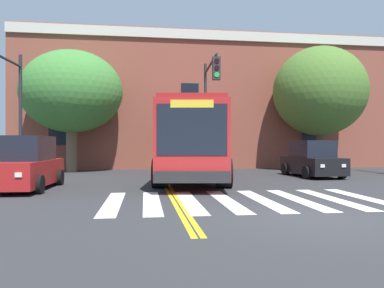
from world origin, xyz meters
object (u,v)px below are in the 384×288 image
at_px(car_white_behind_bus, 182,155).
at_px(traffic_light_far_corner, 10,94).
at_px(street_tree_curbside_large, 319,91).
at_px(car_black_far_lane, 312,160).
at_px(city_bus, 192,141).
at_px(car_red_near_lane, 25,165).
at_px(street_tree_curbside_small, 72,92).
at_px(traffic_light_overhead, 209,95).

xyz_separation_m(car_white_behind_bus, traffic_light_far_corner, (-8.52, -8.20, 2.97)).
relative_size(car_white_behind_bus, traffic_light_far_corner, 0.65).
xyz_separation_m(car_white_behind_bus, street_tree_curbside_large, (7.96, -4.23, 3.94)).
bearing_deg(car_black_far_lane, street_tree_curbside_large, 59.36).
xyz_separation_m(city_bus, traffic_light_far_corner, (-8.02, 0.79, 2.08)).
height_order(car_red_near_lane, traffic_light_far_corner, traffic_light_far_corner).
bearing_deg(street_tree_curbside_small, street_tree_curbside_large, -1.73).
bearing_deg(traffic_light_overhead, city_bus, -121.39).
relative_size(car_red_near_lane, street_tree_curbside_large, 0.57).
height_order(city_bus, traffic_light_overhead, traffic_light_overhead).
height_order(car_white_behind_bus, traffic_light_far_corner, traffic_light_far_corner).
bearing_deg(traffic_light_far_corner, car_red_near_lane, -65.05).
bearing_deg(street_tree_curbside_small, car_white_behind_bus, 29.60).
height_order(car_red_near_lane, car_black_far_lane, car_red_near_lane).
distance_m(traffic_light_overhead, street_tree_curbside_large, 7.93).
height_order(car_black_far_lane, street_tree_curbside_small, street_tree_curbside_small).
bearing_deg(street_tree_curbside_small, car_red_near_lane, -90.93).
relative_size(city_bus, traffic_light_overhead, 1.81).
bearing_deg(car_red_near_lane, traffic_light_far_corner, 114.95).
distance_m(traffic_light_overhead, street_tree_curbside_small, 8.05).
bearing_deg(street_tree_curbside_large, traffic_light_overhead, -158.23).
height_order(car_black_far_lane, traffic_light_overhead, traffic_light_overhead).
xyz_separation_m(city_bus, street_tree_curbside_small, (-6.17, 5.21, 2.80)).
height_order(car_red_near_lane, traffic_light_overhead, traffic_light_overhead).
bearing_deg(traffic_light_far_corner, street_tree_curbside_small, 67.19).
bearing_deg(car_black_far_lane, traffic_light_far_corner, 178.75).
height_order(city_bus, street_tree_curbside_large, street_tree_curbside_large).
distance_m(city_bus, traffic_light_overhead, 3.16).
distance_m(city_bus, street_tree_curbside_small, 8.55).
bearing_deg(car_black_far_lane, car_red_near_lane, -164.46).
distance_m(traffic_light_far_corner, street_tree_curbside_small, 4.84).
bearing_deg(city_bus, car_red_near_lane, -155.21).
distance_m(car_red_near_lane, traffic_light_far_corner, 5.04).
bearing_deg(city_bus, traffic_light_far_corner, 174.35).
distance_m(car_white_behind_bus, traffic_light_far_corner, 12.19).
xyz_separation_m(car_white_behind_bus, street_tree_curbside_small, (-6.66, -3.79, 3.69)).
relative_size(city_bus, street_tree_curbside_small, 1.58).
height_order(car_white_behind_bus, street_tree_curbside_small, street_tree_curbside_small).
height_order(traffic_light_far_corner, street_tree_curbside_large, street_tree_curbside_large).
bearing_deg(traffic_light_overhead, street_tree_curbside_small, 155.17).
distance_m(car_white_behind_bus, street_tree_curbside_large, 9.84).
xyz_separation_m(car_black_far_lane, car_white_behind_bus, (-5.43, 8.50, 0.03)).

